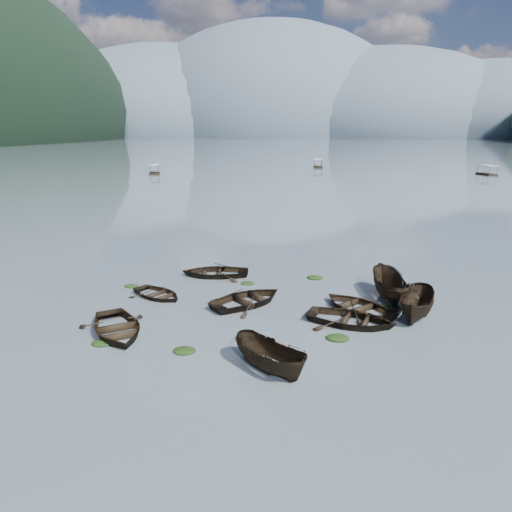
# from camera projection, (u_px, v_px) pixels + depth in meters

# --- Properties ---
(ground_plane) EXTENTS (2400.00, 2400.00, 0.00)m
(ground_plane) POSITION_uv_depth(u_px,v_px,m) (230.00, 365.00, 21.22)
(ground_plane) COLOR slate
(haze_mtn_a) EXTENTS (520.00, 520.00, 280.00)m
(haze_mtn_a) POSITION_uv_depth(u_px,v_px,m) (172.00, 137.00, 910.16)
(haze_mtn_a) COLOR #475666
(haze_mtn_a) RESTS_ON ground
(haze_mtn_b) EXTENTS (520.00, 520.00, 340.00)m
(haze_mtn_b) POSITION_uv_depth(u_px,v_px,m) (271.00, 137.00, 890.62)
(haze_mtn_b) COLOR #475666
(haze_mtn_b) RESTS_ON ground
(haze_mtn_c) EXTENTS (520.00, 520.00, 260.00)m
(haze_mtn_c) POSITION_uv_depth(u_px,v_px,m) (376.00, 137.00, 871.08)
(haze_mtn_c) COLOR #475666
(haze_mtn_c) RESTS_ON ground
(haze_mtn_d) EXTENTS (520.00, 520.00, 220.00)m
(haze_mtn_d) POSITION_uv_depth(u_px,v_px,m) (474.00, 137.00, 853.49)
(haze_mtn_d) COLOR #475666
(haze_mtn_d) RESTS_ON ground
(rowboat_0) EXTENTS (5.79, 6.24, 1.05)m
(rowboat_0) POSITION_uv_depth(u_px,v_px,m) (117.00, 334.00, 24.53)
(rowboat_0) COLOR black
(rowboat_0) RESTS_ON ground
(rowboat_1) EXTENTS (6.16, 6.12, 1.05)m
(rowboat_1) POSITION_uv_depth(u_px,v_px,m) (248.00, 304.00, 28.72)
(rowboat_1) COLOR black
(rowboat_1) RESTS_ON ground
(rowboat_2) EXTENTS (4.29, 4.17, 1.68)m
(rowboat_2) POSITION_uv_depth(u_px,v_px,m) (270.00, 370.00, 20.74)
(rowboat_2) COLOR black
(rowboat_2) RESTS_ON ground
(rowboat_3) EXTENTS (5.87, 5.94, 1.01)m
(rowboat_3) POSITION_uv_depth(u_px,v_px,m) (358.00, 311.00, 27.64)
(rowboat_3) COLOR black
(rowboat_3) RESTS_ON ground
(rowboat_4) EXTENTS (5.82, 4.90, 1.03)m
(rowboat_4) POSITION_uv_depth(u_px,v_px,m) (351.00, 324.00, 25.71)
(rowboat_4) COLOR black
(rowboat_4) RESTS_ON ground
(rowboat_5) EXTENTS (3.41, 5.11, 1.85)m
(rowboat_5) POSITION_uv_depth(u_px,v_px,m) (416.00, 317.00, 26.71)
(rowboat_5) COLOR black
(rowboat_5) RESTS_ON ground
(rowboat_6) EXTENTS (4.84, 4.51, 0.82)m
(rowboat_6) POSITION_uv_depth(u_px,v_px,m) (158.00, 297.00, 29.94)
(rowboat_6) COLOR black
(rowboat_6) RESTS_ON ground
(rowboat_7) EXTENTS (5.35, 4.09, 1.03)m
(rowboat_7) POSITION_uv_depth(u_px,v_px,m) (215.00, 276.00, 34.35)
(rowboat_7) COLOR black
(rowboat_7) RESTS_ON ground
(rowboat_8) EXTENTS (2.20, 5.14, 1.94)m
(rowboat_8) POSITION_uv_depth(u_px,v_px,m) (388.00, 299.00, 29.66)
(rowboat_8) COLOR black
(rowboat_8) RESTS_ON ground
(weed_clump_0) EXTENTS (1.09, 0.89, 0.24)m
(weed_clump_0) POSITION_uv_depth(u_px,v_px,m) (102.00, 344.00, 23.33)
(weed_clump_0) COLOR black
(weed_clump_0) RESTS_ON ground
(weed_clump_1) EXTENTS (1.13, 0.90, 0.25)m
(weed_clump_1) POSITION_uv_depth(u_px,v_px,m) (184.00, 352.00, 22.50)
(weed_clump_1) COLOR black
(weed_clump_1) RESTS_ON ground
(weed_clump_2) EXTENTS (1.07, 0.86, 0.23)m
(weed_clump_2) POSITION_uv_depth(u_px,v_px,m) (257.00, 341.00, 23.62)
(weed_clump_2) COLOR black
(weed_clump_2) RESTS_ON ground
(weed_clump_3) EXTENTS (0.82, 0.69, 0.18)m
(weed_clump_3) POSITION_uv_depth(u_px,v_px,m) (388.00, 308.00, 28.07)
(weed_clump_3) COLOR black
(weed_clump_3) RESTS_ON ground
(weed_clump_4) EXTENTS (1.22, 0.97, 0.25)m
(weed_clump_4) POSITION_uv_depth(u_px,v_px,m) (338.00, 339.00, 23.89)
(weed_clump_4) COLOR black
(weed_clump_4) RESTS_ON ground
(weed_clump_5) EXTENTS (0.98, 0.79, 0.21)m
(weed_clump_5) POSITION_uv_depth(u_px,v_px,m) (131.00, 287.00, 31.94)
(weed_clump_5) COLOR black
(weed_clump_5) RESTS_ON ground
(weed_clump_6) EXTENTS (1.00, 0.83, 0.21)m
(weed_clump_6) POSITION_uv_depth(u_px,v_px,m) (248.00, 284.00, 32.50)
(weed_clump_6) COLOR black
(weed_clump_6) RESTS_ON ground
(weed_clump_7) EXTENTS (1.17, 0.94, 0.26)m
(weed_clump_7) POSITION_uv_depth(u_px,v_px,m) (315.00, 278.00, 33.72)
(weed_clump_7) COLOR black
(weed_clump_7) RESTS_ON ground
(pontoon_left) EXTENTS (3.99, 6.47, 2.31)m
(pontoon_left) POSITION_uv_depth(u_px,v_px,m) (154.00, 174.00, 115.99)
(pontoon_left) COLOR black
(pontoon_left) RESTS_ON ground
(pontoon_centre) EXTENTS (2.78, 6.42, 2.44)m
(pontoon_centre) POSITION_uv_depth(u_px,v_px,m) (318.00, 168.00, 136.54)
(pontoon_centre) COLOR black
(pontoon_centre) RESTS_ON ground
(pontoon_right) EXTENTS (3.49, 6.34, 2.30)m
(pontoon_right) POSITION_uv_depth(u_px,v_px,m) (487.00, 175.00, 113.78)
(pontoon_right) COLOR black
(pontoon_right) RESTS_ON ground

